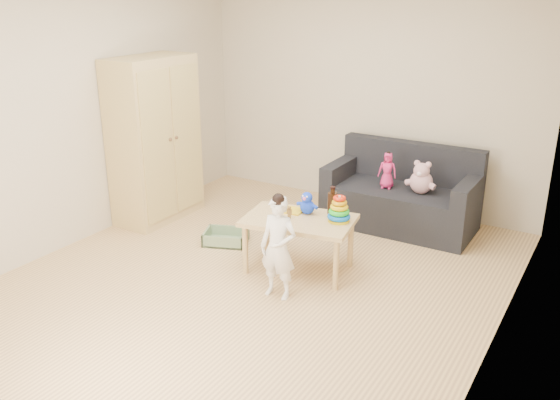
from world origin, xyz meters
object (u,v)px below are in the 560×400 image
Objects in this scene: play_table at (299,244)px; toddler at (278,249)px; wardrobe at (155,140)px; sofa at (399,207)px.

play_table is 0.54m from toddler.
wardrobe is 2.10m from play_table.
sofa is at bearing 78.34° from toddler.
toddler reaches higher than sofa.
wardrobe is 1.14× the size of sofa.
wardrobe is at bearing 169.89° from play_table.
play_table reaches higher than sofa.
toddler is at bearing -99.25° from sofa.
play_table is 1.12× the size of toddler.
play_table is (1.97, -0.35, -0.63)m from wardrobe.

